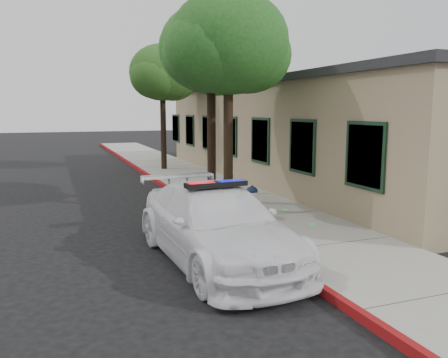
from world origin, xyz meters
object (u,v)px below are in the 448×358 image
fire_hydrant (252,202)px  street_tree_far (163,75)px  police_car (216,224)px  street_tree_mid (211,54)px  street_tree_near (229,48)px  clapboard_building (314,132)px

fire_hydrant → street_tree_far: bearing=93.3°
police_car → street_tree_mid: bearing=68.6°
police_car → street_tree_far: 14.53m
police_car → fire_hydrant: police_car is taller
street_tree_near → fire_hydrant: bearing=-77.2°
street_tree_mid → street_tree_far: 8.64m
street_tree_mid → police_car: bearing=-108.3°
police_car → street_tree_mid: (1.71, 5.17, 4.01)m
street_tree_near → street_tree_far: size_ratio=1.02×
clapboard_building → fire_hydrant: 8.50m
police_car → fire_hydrant: size_ratio=6.09×
clapboard_building → fire_hydrant: clapboard_building is taller
clapboard_building → street_tree_near: size_ratio=3.37×
clapboard_building → police_car: bearing=-131.3°
clapboard_building → street_tree_near: (-5.95, -5.01, 2.65)m
fire_hydrant → clapboard_building: bearing=51.7°
clapboard_building → street_tree_near: 8.22m
clapboard_building → police_car: clapboard_building is taller
police_car → fire_hydrant: (2.00, 2.65, -0.18)m
police_car → fire_hydrant: 3.33m
clapboard_building → street_tree_mid: (-5.99, -3.59, 2.65)m
police_car → street_tree_mid: 6.77m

